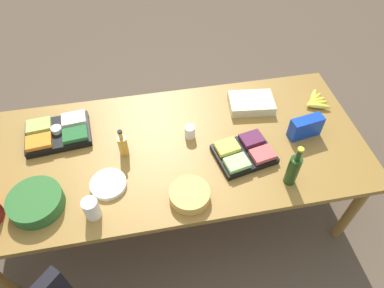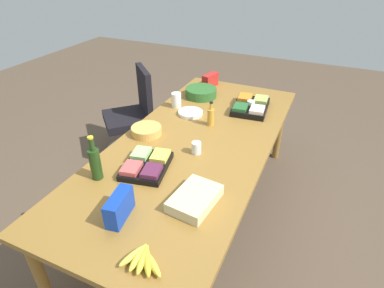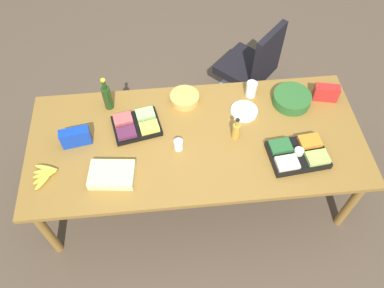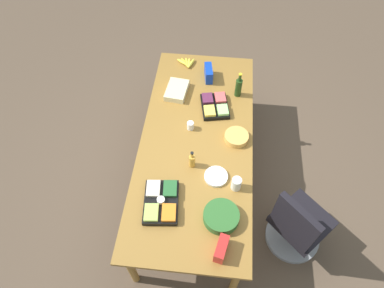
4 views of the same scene
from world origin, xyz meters
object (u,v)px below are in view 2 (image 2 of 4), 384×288
(chip_bowl, at_px, (147,131))
(paper_cup, at_px, (196,148))
(conference_table, at_px, (195,148))
(sheet_cake, at_px, (195,199))
(veggie_tray, at_px, (251,106))
(office_chair, at_px, (133,123))
(mayo_jar, at_px, (176,100))
(paper_plate_stack, at_px, (190,113))
(banana_bunch, at_px, (143,259))
(dressing_bottle, at_px, (211,116))
(wine_bottle, at_px, (95,163))
(fruit_platter, at_px, (147,165))
(chip_bag_red, at_px, (210,80))
(chip_bag_blue, at_px, (119,207))
(salad_bowl, at_px, (201,92))

(chip_bowl, xyz_separation_m, paper_cup, (0.09, 0.48, 0.01))
(conference_table, distance_m, chip_bowl, 0.41)
(sheet_cake, distance_m, veggie_tray, 1.37)
(office_chair, relative_size, mayo_jar, 7.08)
(mayo_jar, height_order, paper_plate_stack, mayo_jar)
(banana_bunch, relative_size, dressing_bottle, 1.09)
(wine_bottle, height_order, dressing_bottle, wine_bottle)
(sheet_cake, relative_size, banana_bunch, 1.38)
(wine_bottle, bearing_deg, office_chair, -153.88)
(fruit_platter, bearing_deg, office_chair, -141.33)
(chip_bowl, distance_m, wine_bottle, 0.63)
(chip_bowl, bearing_deg, dressing_bottle, 130.99)
(wine_bottle, height_order, chip_bag_red, wine_bottle)
(banana_bunch, distance_m, dressing_bottle, 1.44)
(veggie_tray, bearing_deg, paper_cup, -10.63)
(chip_bag_blue, bearing_deg, banana_bunch, 52.70)
(chip_bag_blue, distance_m, chip_bag_red, 2.03)
(veggie_tray, relative_size, banana_bunch, 1.93)
(veggie_tray, bearing_deg, chip_bag_blue, -10.03)
(salad_bowl, bearing_deg, paper_plate_stack, 9.62)
(conference_table, relative_size, dressing_bottle, 12.21)
(fruit_platter, bearing_deg, paper_plate_stack, -175.45)
(mayo_jar, bearing_deg, fruit_platter, 14.88)
(chip_bowl, xyz_separation_m, salad_bowl, (-0.87, 0.11, 0.01))
(chip_bowl, bearing_deg, chip_bag_blue, 22.25)
(paper_plate_stack, bearing_deg, chip_bowl, -20.47)
(sheet_cake, relative_size, chip_bowl, 1.33)
(office_chair, height_order, banana_bunch, office_chair)
(chip_bowl, distance_m, chip_bag_red, 1.16)
(office_chair, distance_m, paper_cup, 1.45)
(chip_bowl, height_order, chip_bag_blue, chip_bag_blue)
(mayo_jar, height_order, chip_bag_blue, chip_bag_blue)
(paper_plate_stack, relative_size, salad_bowl, 0.71)
(conference_table, height_order, wine_bottle, wine_bottle)
(banana_bunch, bearing_deg, wine_bottle, -125.60)
(mayo_jar, relative_size, salad_bowl, 0.45)
(sheet_cake, relative_size, chip_bag_red, 1.60)
(conference_table, distance_m, chip_bag_red, 1.15)
(banana_bunch, distance_m, chip_bag_blue, 0.35)
(chip_bowl, bearing_deg, salad_bowl, 173.09)
(conference_table, bearing_deg, veggie_tray, 161.72)
(sheet_cake, distance_m, chip_bag_red, 1.84)
(office_chair, distance_m, chip_bag_blue, 1.92)
(sheet_cake, relative_size, veggie_tray, 0.72)
(chip_bag_blue, relative_size, fruit_platter, 0.54)
(mayo_jar, relative_size, fruit_platter, 0.34)
(chip_bag_blue, bearing_deg, sheet_cake, 129.27)
(conference_table, relative_size, chip_bag_blue, 11.80)
(paper_plate_stack, bearing_deg, veggie_tray, 124.46)
(banana_bunch, bearing_deg, chip_bag_red, -166.49)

